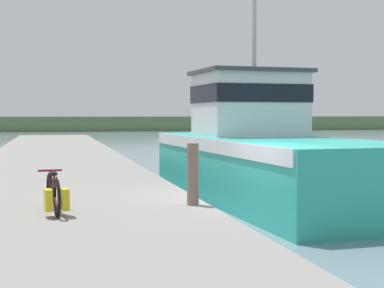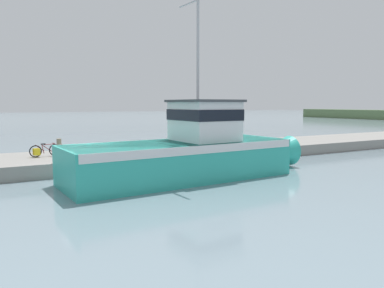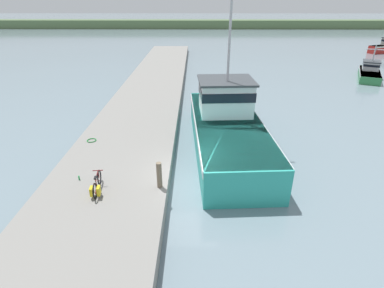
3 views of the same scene
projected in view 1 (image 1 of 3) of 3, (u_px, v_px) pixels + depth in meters
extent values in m
plane|color=gray|center=(247.00, 230.00, 12.68)|extent=(320.00, 320.00, 0.00)
cube|color=gray|center=(60.00, 220.00, 11.75)|extent=(5.63, 80.00, 0.75)
cube|color=#567047|center=(266.00, 123.00, 95.86)|extent=(180.00, 5.00, 2.23)
cube|color=teal|center=(267.00, 169.00, 17.02)|extent=(4.37, 11.31, 1.83)
cone|color=teal|center=(199.00, 154.00, 23.29)|extent=(1.85, 2.10, 1.74)
cube|color=silver|center=(267.00, 144.00, 16.98)|extent=(4.43, 11.10, 0.37)
cube|color=silver|center=(249.00, 105.00, 18.26)|extent=(3.13, 2.74, 1.92)
cube|color=black|center=(249.00, 94.00, 18.24)|extent=(3.19, 2.79, 0.54)
cube|color=#3D4247|center=(249.00, 72.00, 18.21)|extent=(3.38, 2.96, 0.12)
torus|color=black|center=(57.00, 198.00, 9.95)|extent=(0.13, 0.67, 0.66)
torus|color=black|center=(50.00, 191.00, 10.93)|extent=(0.13, 0.67, 0.66)
cylinder|color=maroon|center=(56.00, 201.00, 10.11)|extent=(0.08, 0.36, 0.18)
cylinder|color=maroon|center=(54.00, 189.00, 10.31)|extent=(0.05, 0.14, 0.51)
cylinder|color=maroon|center=(55.00, 186.00, 10.15)|extent=(0.09, 0.47, 0.38)
cylinder|color=maroon|center=(52.00, 188.00, 10.56)|extent=(0.11, 0.66, 0.51)
cylinder|color=maroon|center=(52.00, 174.00, 10.60)|extent=(0.10, 0.54, 0.05)
cylinder|color=maroon|center=(50.00, 182.00, 10.89)|extent=(0.05, 0.10, 0.34)
cylinder|color=maroon|center=(50.00, 170.00, 10.85)|extent=(0.44, 0.09, 0.04)
cube|color=black|center=(54.00, 174.00, 10.32)|extent=(0.13, 0.25, 0.05)
cube|color=gold|center=(48.00, 200.00, 9.95)|extent=(0.16, 0.33, 0.37)
cube|color=gold|center=(65.00, 199.00, 10.04)|extent=(0.16, 0.33, 0.37)
cylinder|color=#756651|center=(193.00, 174.00, 11.32)|extent=(0.23, 0.23, 1.20)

